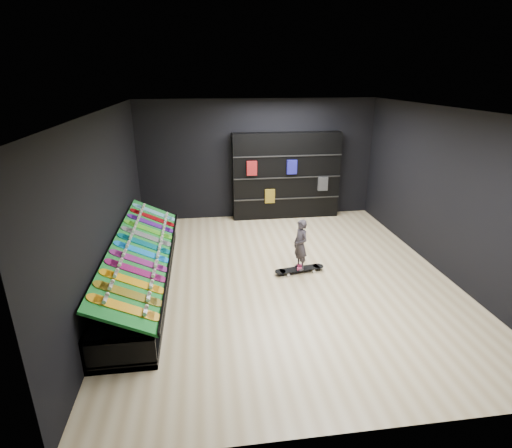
{
  "coord_description": "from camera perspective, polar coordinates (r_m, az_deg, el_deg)",
  "views": [
    {
      "loc": [
        -1.42,
        -6.49,
        3.53
      ],
      "look_at": [
        -0.5,
        0.2,
        1.0
      ],
      "focal_mm": 28.0,
      "sensor_mm": 36.0,
      "label": 1
    }
  ],
  "objects": [
    {
      "name": "display_board_3",
      "position": [
        6.37,
        -16.74,
        -6.39
      ],
      "size": [
        0.93,
        0.22,
        0.5
      ],
      "primitive_type": null,
      "rotation": [
        0.0,
        0.44,
        0.0
      ],
      "color": "#E5198C",
      "rests_on": "turf_ramp"
    },
    {
      "name": "back_shelving",
      "position": [
        10.33,
        4.33,
        6.87
      ],
      "size": [
        2.75,
        0.32,
        2.2
      ],
      "primitive_type": "cube",
      "color": "black",
      "rests_on": "ground"
    },
    {
      "name": "display_board_2",
      "position": [
        6.07,
        -17.19,
        -7.86
      ],
      "size": [
        0.93,
        0.22,
        0.5
      ],
      "primitive_type": null,
      "rotation": [
        0.0,
        0.44,
        0.0
      ],
      "color": "yellow",
      "rests_on": "turf_ramp"
    },
    {
      "name": "display_board_10",
      "position": [
        8.58,
        -14.53,
        0.88
      ],
      "size": [
        0.93,
        0.22,
        0.5
      ],
      "primitive_type": null,
      "rotation": [
        0.0,
        0.44,
        0.0
      ],
      "color": "red",
      "rests_on": "turf_ramp"
    },
    {
      "name": "floor_skateboard",
      "position": [
        7.68,
        6.22,
        -6.62
      ],
      "size": [
        1.0,
        0.38,
        0.09
      ],
      "primitive_type": null,
      "rotation": [
        0.0,
        0.0,
        0.16
      ],
      "color": "black",
      "rests_on": "ground"
    },
    {
      "name": "wall_back",
      "position": [
        10.29,
        0.27,
        9.17
      ],
      "size": [
        6.0,
        0.02,
        3.0
      ],
      "primitive_type": "cube",
      "color": "black",
      "rests_on": "ground"
    },
    {
      "name": "turf_ramp",
      "position": [
        7.16,
        -15.87,
        -3.49
      ],
      "size": [
        0.92,
        4.5,
        0.46
      ],
      "primitive_type": "cube",
      "rotation": [
        0.0,
        0.44,
        0.0
      ],
      "color": "#10661F",
      "rests_on": "display_rack"
    },
    {
      "name": "display_board_9",
      "position": [
        8.26,
        -14.77,
        0.08
      ],
      "size": [
        0.93,
        0.22,
        0.5
      ],
      "primitive_type": null,
      "rotation": [
        0.0,
        0.44,
        0.0
      ],
      "color": "purple",
      "rests_on": "turf_ramp"
    },
    {
      "name": "wall_right",
      "position": [
        8.11,
        25.59,
        4.0
      ],
      "size": [
        0.02,
        7.0,
        3.0
      ],
      "primitive_type": "cube",
      "color": "black",
      "rests_on": "ground"
    },
    {
      "name": "display_board_6",
      "position": [
        7.3,
        -15.63,
        -2.74
      ],
      "size": [
        0.93,
        0.22,
        0.5
      ],
      "primitive_type": null,
      "rotation": [
        0.0,
        0.44,
        0.0
      ],
      "color": "#0C8C99",
      "rests_on": "turf_ramp"
    },
    {
      "name": "child",
      "position": [
        7.53,
        6.32,
        -4.32
      ],
      "size": [
        0.22,
        0.26,
        0.58
      ],
      "primitive_type": "imported",
      "rotation": [
        0.0,
        0.0,
        -1.25
      ],
      "color": "black",
      "rests_on": "floor_skateboard"
    },
    {
      "name": "display_board_8",
      "position": [
        7.94,
        -15.03,
        -0.78
      ],
      "size": [
        0.93,
        0.22,
        0.5
      ],
      "primitive_type": null,
      "rotation": [
        0.0,
        0.44,
        0.0
      ],
      "color": "green",
      "rests_on": "turf_ramp"
    },
    {
      "name": "display_board_11",
      "position": [
        8.91,
        -14.3,
        1.62
      ],
      "size": [
        0.93,
        0.22,
        0.5
      ],
      "primitive_type": null,
      "rotation": [
        0.0,
        0.44,
        0.0
      ],
      "color": "#0CB2E5",
      "rests_on": "turf_ramp"
    },
    {
      "name": "display_rack",
      "position": [
        7.36,
        -15.91,
        -6.78
      ],
      "size": [
        0.9,
        4.5,
        0.5
      ],
      "primitive_type": null,
      "color": "black",
      "rests_on": "ground"
    },
    {
      "name": "ceiling",
      "position": [
        6.66,
        4.68,
        15.91
      ],
      "size": [
        6.0,
        7.0,
        0.01
      ],
      "primitive_type": "cube",
      "color": "white",
      "rests_on": "ground"
    },
    {
      "name": "wall_left",
      "position": [
        6.98,
        -20.55,
        2.29
      ],
      "size": [
        0.02,
        7.0,
        3.0
      ],
      "primitive_type": "cube",
      "color": "black",
      "rests_on": "ground"
    },
    {
      "name": "display_board_4",
      "position": [
        6.68,
        -16.33,
        -5.06
      ],
      "size": [
        0.93,
        0.22,
        0.5
      ],
      "primitive_type": null,
      "rotation": [
        0.0,
        0.44,
        0.0
      ],
      "color": "#2626BF",
      "rests_on": "turf_ramp"
    },
    {
      "name": "floor",
      "position": [
        7.52,
        4.02,
        -7.5
      ],
      "size": [
        6.0,
        7.0,
        0.01
      ],
      "primitive_type": "cube",
      "color": "beige",
      "rests_on": "ground"
    },
    {
      "name": "wall_front",
      "position": [
        3.88,
        15.21,
        -11.82
      ],
      "size": [
        6.0,
        0.02,
        3.0
      ],
      "primitive_type": "cube",
      "color": "black",
      "rests_on": "ground"
    },
    {
      "name": "display_board_5",
      "position": [
        6.99,
        -15.96,
        -3.85
      ],
      "size": [
        0.93,
        0.22,
        0.5
      ],
      "primitive_type": null,
      "rotation": [
        0.0,
        0.44,
        0.0
      ],
      "color": "blue",
      "rests_on": "turf_ramp"
    },
    {
      "name": "display_board_7",
      "position": [
        7.62,
        -15.32,
        -1.72
      ],
      "size": [
        0.93,
        0.22,
        0.5
      ],
      "primitive_type": null,
      "rotation": [
        0.0,
        0.44,
        0.0
      ],
      "color": "black",
      "rests_on": "turf_ramp"
    },
    {
      "name": "display_board_0",
      "position": [
        5.48,
        -18.26,
        -11.26
      ],
      "size": [
        0.93,
        0.22,
        0.5
      ],
      "primitive_type": null,
      "rotation": [
        0.0,
        0.44,
        0.0
      ],
      "color": "orange",
      "rests_on": "turf_ramp"
    },
    {
      "name": "display_board_1",
      "position": [
        5.77,
        -17.7,
        -9.47
      ],
      "size": [
        0.93,
        0.22,
        0.5
      ],
      "primitive_type": null,
      "rotation": [
        0.0,
        0.44,
        0.0
      ],
      "color": "yellow",
      "rests_on": "turf_ramp"
    }
  ]
}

